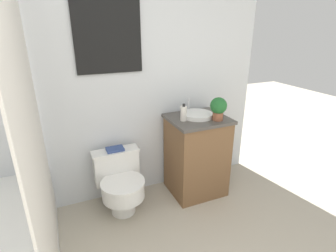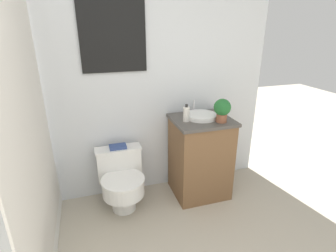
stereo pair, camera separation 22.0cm
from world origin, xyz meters
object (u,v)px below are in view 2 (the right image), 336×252
soap_bottle (186,114)px  potted_plant (222,109)px  toilet (122,180)px  sink (201,116)px  book_on_tank (118,147)px

soap_bottle → potted_plant: bearing=-20.4°
toilet → soap_bottle: soap_bottle is taller
sink → soap_bottle: size_ratio=2.08×
toilet → sink: 0.97m
sink → potted_plant: 0.23m
book_on_tank → soap_bottle: bearing=-14.6°
toilet → soap_bottle: 0.87m
soap_bottle → toilet: bearing=177.3°
potted_plant → sink: bearing=130.2°
sink → book_on_tank: sink is taller
soap_bottle → potted_plant: potted_plant is taller
potted_plant → book_on_tank: size_ratio=1.37×
toilet → book_on_tank: (-0.00, 0.13, 0.28)m
sink → soap_bottle: bearing=-165.0°
toilet → soap_bottle: bearing=-2.7°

